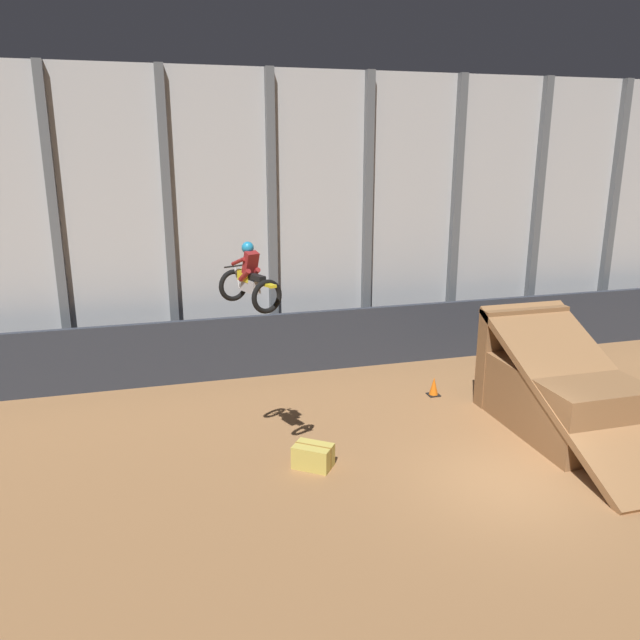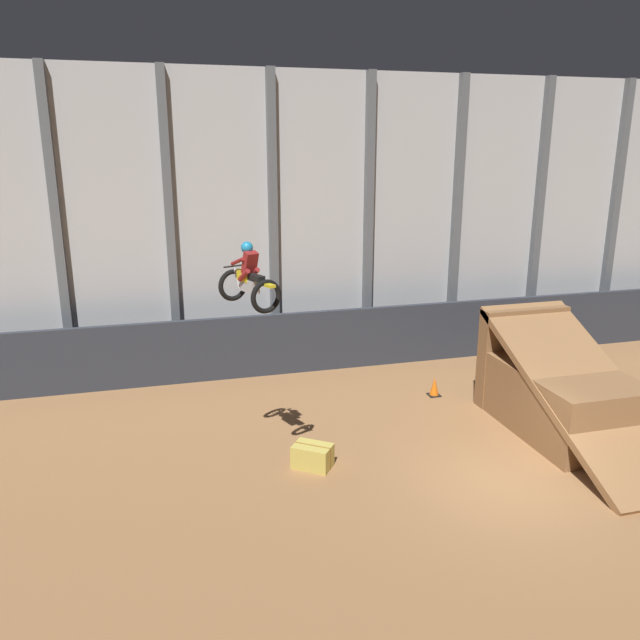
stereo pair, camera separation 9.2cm
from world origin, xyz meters
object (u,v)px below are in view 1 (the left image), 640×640
dirt_ramp (556,390)px  rider_bike_solo (250,280)px  hay_bale_trackside (313,456)px  traffic_cone_near_ramp (434,387)px

dirt_ramp → rider_bike_solo: size_ratio=3.52×
rider_bike_solo → hay_bale_trackside: bearing=-27.7°
rider_bike_solo → hay_bale_trackside: (1.37, -0.14, -4.32)m
dirt_ramp → traffic_cone_near_ramp: (-2.22, 2.84, -0.75)m
dirt_ramp → traffic_cone_near_ramp: bearing=128.0°
dirt_ramp → rider_bike_solo: bearing=-177.7°
hay_bale_trackside → dirt_ramp: bearing=3.9°
dirt_ramp → hay_bale_trackside: 7.00m
dirt_ramp → traffic_cone_near_ramp: size_ratio=10.77×
rider_bike_solo → traffic_cone_near_ramp: 8.11m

